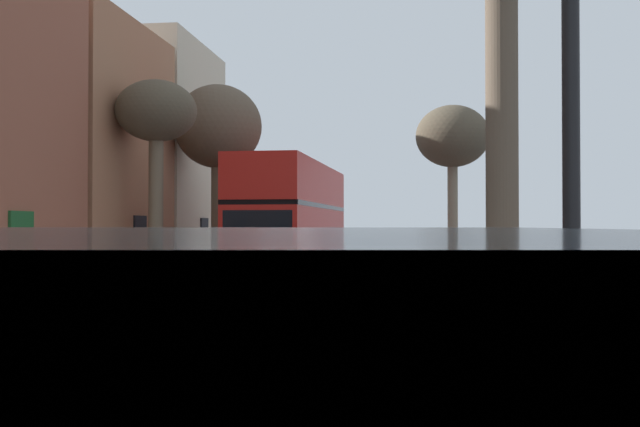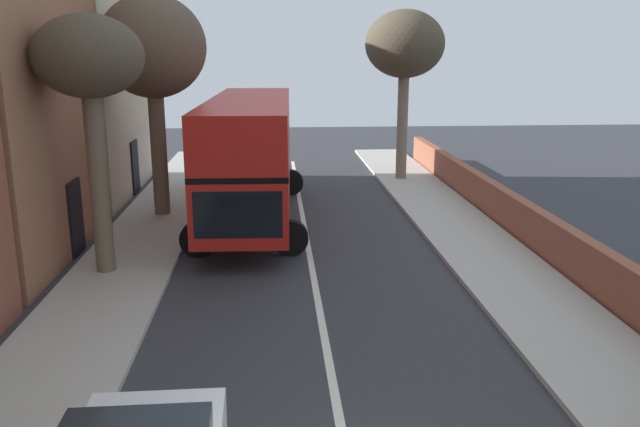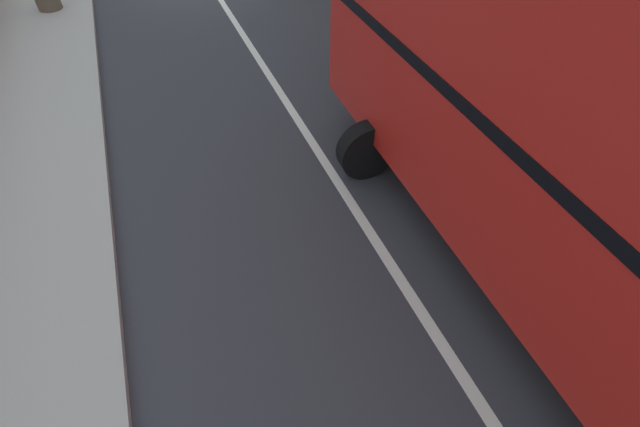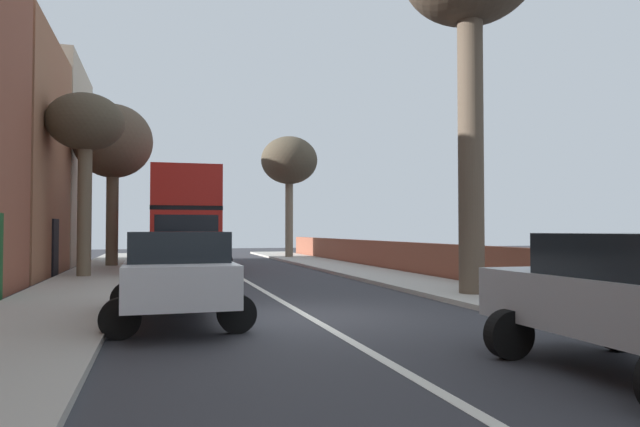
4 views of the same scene
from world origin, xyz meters
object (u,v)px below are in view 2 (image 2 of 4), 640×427
street_tree_left_2 (89,65)px  street_tree_left_4 (153,50)px  street_tree_right_3 (405,46)px  double_decker_bus (251,151)px

street_tree_left_2 → street_tree_left_4: street_tree_left_4 is taller
street_tree_left_4 → street_tree_right_3: bearing=31.1°
double_decker_bus → street_tree_left_4: street_tree_left_4 is taller
street_tree_left_2 → street_tree_left_4: 5.90m
double_decker_bus → street_tree_left_2: size_ratio=1.82×
street_tree_left_2 → street_tree_right_3: size_ratio=0.89×
street_tree_right_3 → street_tree_left_4: bearing=-148.9°
street_tree_left_2 → street_tree_left_4: size_ratio=0.87×
double_decker_bus → street_tree_right_3: 9.55m
double_decker_bus → street_tree_right_3: street_tree_right_3 is taller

